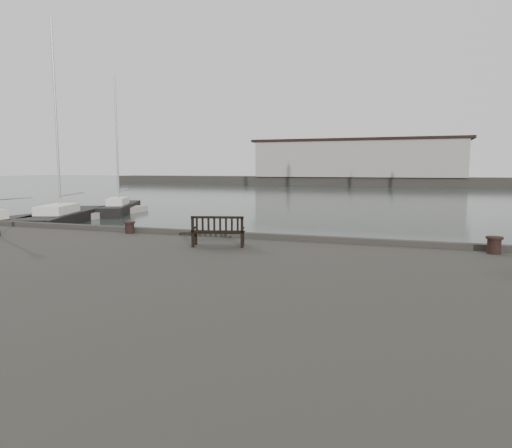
{
  "coord_description": "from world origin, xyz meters",
  "views": [
    {
      "loc": [
        4.27,
        -14.77,
        3.95
      ],
      "look_at": [
        -0.63,
        -0.5,
        2.1
      ],
      "focal_mm": 32.0,
      "sensor_mm": 36.0,
      "label": 1
    }
  ],
  "objects_px": {
    "bollard_right": "(494,245)",
    "yacht_b": "(120,210)",
    "bollard_left": "(130,227)",
    "bench": "(218,237)",
    "yacht_c": "(64,219)"
  },
  "relations": [
    {
      "from": "bollard_right",
      "to": "yacht_b",
      "type": "relative_size",
      "value": 0.04
    },
    {
      "from": "bench",
      "to": "yacht_b",
      "type": "relative_size",
      "value": 0.14
    },
    {
      "from": "bollard_left",
      "to": "yacht_c",
      "type": "xyz_separation_m",
      "value": [
        -14.08,
        12.38,
        -1.53
      ]
    },
    {
      "from": "bollard_right",
      "to": "yacht_c",
      "type": "xyz_separation_m",
      "value": [
        -26.15,
        12.53,
        -1.56
      ]
    },
    {
      "from": "bollard_right",
      "to": "yacht_b",
      "type": "xyz_separation_m",
      "value": [
        -26.81,
        20.22,
        -1.55
      ]
    },
    {
      "from": "bollard_left",
      "to": "bollard_right",
      "type": "xyz_separation_m",
      "value": [
        12.07,
        -0.15,
        0.03
      ]
    },
    {
      "from": "yacht_b",
      "to": "bench",
      "type": "bearing_deg",
      "value": -72.75
    },
    {
      "from": "bollard_left",
      "to": "yacht_b",
      "type": "relative_size",
      "value": 0.03
    },
    {
      "from": "bollard_left",
      "to": "bench",
      "type": "bearing_deg",
      "value": -20.24
    },
    {
      "from": "bench",
      "to": "bollard_right",
      "type": "bearing_deg",
      "value": -5.41
    },
    {
      "from": "bollard_right",
      "to": "yacht_b",
      "type": "distance_m",
      "value": 33.62
    },
    {
      "from": "yacht_b",
      "to": "bollard_left",
      "type": "bearing_deg",
      "value": -77.73
    },
    {
      "from": "bollard_left",
      "to": "yacht_b",
      "type": "height_order",
      "value": "yacht_b"
    },
    {
      "from": "bollard_left",
      "to": "bollard_right",
      "type": "distance_m",
      "value": 12.07
    },
    {
      "from": "bench",
      "to": "bollard_left",
      "type": "height_order",
      "value": "bench"
    }
  ]
}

